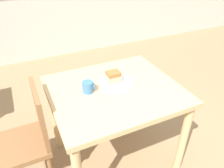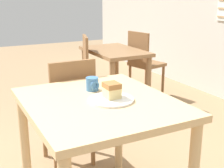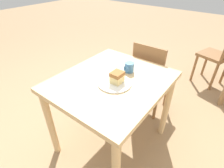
{
  "view_description": "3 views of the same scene",
  "coord_description": "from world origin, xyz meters",
  "px_view_note": "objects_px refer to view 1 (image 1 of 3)",
  "views": [
    {
      "loc": [
        -0.63,
        -0.61,
        1.66
      ],
      "look_at": [
        -0.05,
        0.63,
        0.78
      ],
      "focal_mm": 35.0,
      "sensor_mm": 36.0,
      "label": 1
    },
    {
      "loc": [
        1.49,
        -0.12,
        1.36
      ],
      "look_at": [
        -0.06,
        0.68,
        0.85
      ],
      "focal_mm": 50.0,
      "sensor_mm": 36.0,
      "label": 2
    },
    {
      "loc": [
        0.89,
        1.32,
        1.53
      ],
      "look_at": [
        0.02,
        0.64,
        0.78
      ],
      "focal_mm": 28.0,
      "sensor_mm": 36.0,
      "label": 3
    }
  ],
  "objects_px": {
    "dining_table_near": "(114,101)",
    "chair_near_window": "(29,139)",
    "coffee_mug": "(88,87)",
    "cake_slice": "(113,77)",
    "plate": "(116,83)"
  },
  "relations": [
    {
      "from": "chair_near_window",
      "to": "cake_slice",
      "type": "distance_m",
      "value": 0.75
    },
    {
      "from": "plate",
      "to": "cake_slice",
      "type": "height_order",
      "value": "cake_slice"
    },
    {
      "from": "chair_near_window",
      "to": "cake_slice",
      "type": "relative_size",
      "value": 9.35
    },
    {
      "from": "cake_slice",
      "to": "coffee_mug",
      "type": "xyz_separation_m",
      "value": [
        -0.21,
        -0.03,
        -0.01
      ]
    },
    {
      "from": "dining_table_near",
      "to": "cake_slice",
      "type": "relative_size",
      "value": 9.9
    },
    {
      "from": "chair_near_window",
      "to": "cake_slice",
      "type": "xyz_separation_m",
      "value": [
        0.68,
        0.02,
        0.33
      ]
    },
    {
      "from": "chair_near_window",
      "to": "dining_table_near",
      "type": "bearing_deg",
      "value": 86.21
    },
    {
      "from": "plate",
      "to": "coffee_mug",
      "type": "bearing_deg",
      "value": -176.03
    },
    {
      "from": "chair_near_window",
      "to": "coffee_mug",
      "type": "height_order",
      "value": "chair_near_window"
    },
    {
      "from": "dining_table_near",
      "to": "coffee_mug",
      "type": "xyz_separation_m",
      "value": [
        -0.19,
        0.04,
        0.16
      ]
    },
    {
      "from": "dining_table_near",
      "to": "chair_near_window",
      "type": "relative_size",
      "value": 1.06
    },
    {
      "from": "dining_table_near",
      "to": "coffee_mug",
      "type": "height_order",
      "value": "coffee_mug"
    },
    {
      "from": "plate",
      "to": "coffee_mug",
      "type": "xyz_separation_m",
      "value": [
        -0.22,
        -0.02,
        0.04
      ]
    },
    {
      "from": "chair_near_window",
      "to": "plate",
      "type": "relative_size",
      "value": 3.4
    },
    {
      "from": "plate",
      "to": "cake_slice",
      "type": "relative_size",
      "value": 2.75
    }
  ]
}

